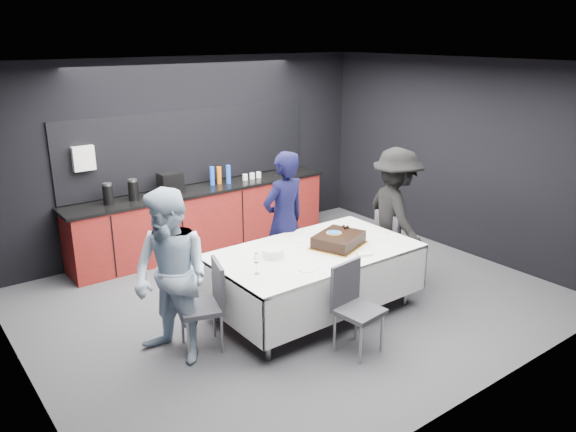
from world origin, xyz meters
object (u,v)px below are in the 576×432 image
(chair_left, at_px, (208,299))
(person_right, at_px, (395,215))
(chair_right, at_px, (392,241))
(person_center, at_px, (284,221))
(person_left, at_px, (171,278))
(plate_stack, at_px, (273,253))
(cake_assembly, at_px, (339,240))
(party_table, at_px, (314,261))
(champagne_flute, at_px, (256,259))
(chair_near, at_px, (353,301))

(chair_left, relative_size, person_right, 0.53)
(chair_right, xyz_separation_m, person_center, (-1.26, 0.66, 0.35))
(chair_right, relative_size, person_left, 0.53)
(chair_left, height_order, chair_right, same)
(chair_left, distance_m, chair_right, 2.75)
(plate_stack, xyz_separation_m, person_right, (1.94, 0.01, 0.05))
(cake_assembly, height_order, chair_right, cake_assembly)
(person_right, bearing_deg, plate_stack, 109.22)
(party_table, xyz_separation_m, champagne_flute, (-0.89, -0.16, 0.30))
(plate_stack, relative_size, chair_near, 0.25)
(cake_assembly, relative_size, person_left, 0.41)
(party_table, xyz_separation_m, cake_assembly, (0.29, -0.07, 0.21))
(chair_right, height_order, person_right, person_right)
(chair_right, distance_m, chair_near, 1.87)
(cake_assembly, bearing_deg, plate_stack, 167.87)
(party_table, distance_m, person_left, 1.73)
(chair_right, bearing_deg, plate_stack, -179.43)
(party_table, bearing_deg, person_right, 4.53)
(chair_right, relative_size, person_right, 0.53)
(chair_left, bearing_deg, person_center, 25.55)
(plate_stack, distance_m, person_center, 0.95)
(party_table, bearing_deg, cake_assembly, -13.72)
(chair_right, bearing_deg, person_center, 152.26)
(plate_stack, height_order, person_center, person_center)
(chair_near, height_order, person_right, person_right)
(champagne_flute, relative_size, person_center, 0.13)
(chair_near, bearing_deg, party_table, 77.49)
(champagne_flute, relative_size, chair_left, 0.24)
(champagne_flute, distance_m, person_center, 1.41)
(chair_right, distance_m, person_left, 3.14)
(person_center, xyz_separation_m, person_left, (-1.86, -0.70, -0.01))
(person_center, xyz_separation_m, person_right, (1.29, -0.67, -0.01))
(person_left, bearing_deg, cake_assembly, 65.54)
(chair_right, relative_size, chair_near, 1.00)
(party_table, relative_size, chair_left, 2.51)
(plate_stack, bearing_deg, chair_right, 0.57)
(plate_stack, xyz_separation_m, chair_right, (1.92, 0.02, -0.30))
(person_left, bearing_deg, chair_right, 70.63)
(chair_near, xyz_separation_m, person_center, (0.34, 1.63, 0.35))
(champagne_flute, xyz_separation_m, person_left, (-0.82, 0.24, -0.06))
(party_table, height_order, chair_near, chair_near)
(champagne_flute, bearing_deg, chair_left, 152.75)
(plate_stack, distance_m, chair_left, 0.88)
(champagne_flute, distance_m, chair_left, 0.64)
(champagne_flute, relative_size, person_left, 0.13)
(person_left, bearing_deg, person_center, 90.50)
(party_table, xyz_separation_m, chair_left, (-1.34, 0.07, -0.11))
(chair_left, relative_size, person_left, 0.53)
(person_center, height_order, person_right, person_center)
(champagne_flute, height_order, chair_right, champagne_flute)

